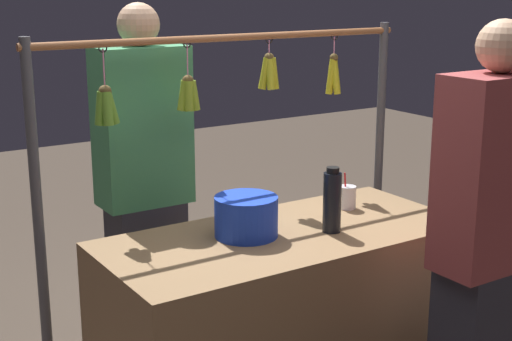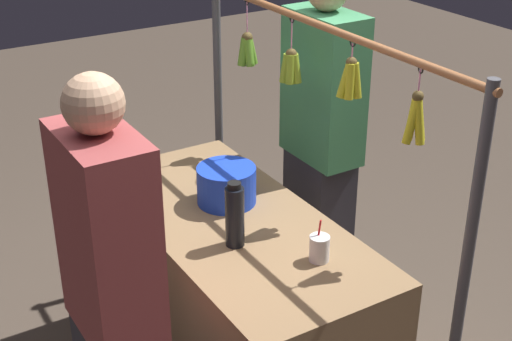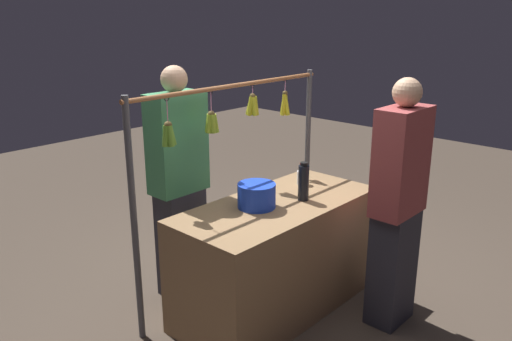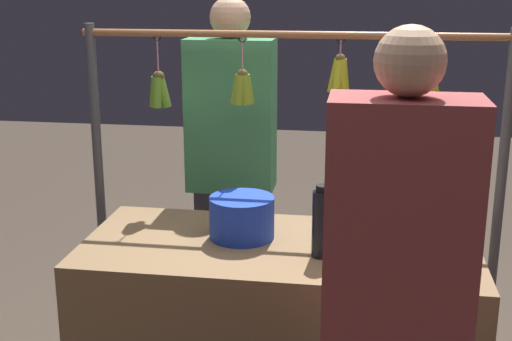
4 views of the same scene
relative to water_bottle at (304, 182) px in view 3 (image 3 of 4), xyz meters
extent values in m
plane|color=#4B3F33|center=(0.18, -0.10, -0.98)|extent=(12.00, 12.00, 0.00)
cube|color=olive|center=(0.18, -0.10, -0.56)|extent=(1.58, 0.72, 0.84)
cylinder|color=#4C4C51|center=(-0.74, -0.53, -0.14)|extent=(0.04, 0.04, 1.67)
cylinder|color=#4C4C51|center=(1.09, -0.53, -0.14)|extent=(0.04, 0.04, 1.67)
cylinder|color=#9E6038|center=(0.18, -0.53, 0.66)|extent=(1.89, 0.03, 0.03)
torus|color=black|center=(-0.42, -0.53, 0.64)|extent=(0.04, 0.02, 0.04)
cylinder|color=pink|center=(-0.42, -0.53, 0.59)|extent=(0.01, 0.01, 0.10)
sphere|color=brown|center=(-0.42, -0.53, 0.54)|extent=(0.04, 0.04, 0.04)
cylinder|color=gold|center=(-0.40, -0.53, 0.45)|extent=(0.06, 0.03, 0.18)
cylinder|color=gold|center=(-0.42, -0.51, 0.45)|extent=(0.03, 0.07, 0.18)
cylinder|color=gold|center=(-0.43, -0.53, 0.45)|extent=(0.06, 0.04, 0.18)
cylinder|color=gold|center=(-0.42, -0.54, 0.45)|extent=(0.04, 0.07, 0.18)
torus|color=black|center=(-0.03, -0.53, 0.64)|extent=(0.04, 0.01, 0.04)
cylinder|color=pink|center=(-0.03, -0.53, 0.60)|extent=(0.01, 0.01, 0.08)
sphere|color=brown|center=(-0.03, -0.53, 0.56)|extent=(0.05, 0.05, 0.05)
cylinder|color=gold|center=(-0.01, -0.53, 0.48)|extent=(0.06, 0.04, 0.15)
cylinder|color=gold|center=(-0.02, -0.51, 0.48)|extent=(0.05, 0.07, 0.15)
cylinder|color=gold|center=(-0.05, -0.51, 0.48)|extent=(0.05, 0.05, 0.15)
cylinder|color=gold|center=(-0.05, -0.54, 0.48)|extent=(0.05, 0.05, 0.15)
cylinder|color=gold|center=(-0.02, -0.55, 0.48)|extent=(0.05, 0.07, 0.15)
torus|color=black|center=(0.40, -0.53, 0.64)|extent=(0.04, 0.01, 0.04)
cylinder|color=pink|center=(0.40, -0.53, 0.56)|extent=(0.01, 0.01, 0.16)
sphere|color=brown|center=(0.40, -0.53, 0.48)|extent=(0.05, 0.05, 0.05)
cylinder|color=#8AAB29|center=(0.42, -0.53, 0.42)|extent=(0.06, 0.04, 0.14)
cylinder|color=#8AAB29|center=(0.41, -0.51, 0.42)|extent=(0.05, 0.06, 0.14)
cylinder|color=#8AAB29|center=(0.38, -0.51, 0.42)|extent=(0.05, 0.05, 0.14)
cylinder|color=#8AAB29|center=(0.37, -0.54, 0.42)|extent=(0.06, 0.05, 0.14)
cylinder|color=#8AAB29|center=(0.40, -0.55, 0.42)|extent=(0.05, 0.06, 0.14)
torus|color=black|center=(0.78, -0.53, 0.64)|extent=(0.04, 0.01, 0.04)
cylinder|color=pink|center=(0.78, -0.53, 0.55)|extent=(0.01, 0.01, 0.17)
sphere|color=brown|center=(0.78, -0.53, 0.46)|extent=(0.05, 0.05, 0.05)
cylinder|color=#659F2D|center=(0.80, -0.53, 0.39)|extent=(0.06, 0.04, 0.14)
cylinder|color=#659F2D|center=(0.78, -0.51, 0.39)|extent=(0.04, 0.06, 0.14)
cylinder|color=#659F2D|center=(0.76, -0.53, 0.39)|extent=(0.07, 0.04, 0.15)
cylinder|color=#659F2D|center=(0.78, -0.55, 0.39)|extent=(0.04, 0.07, 0.14)
cylinder|color=black|center=(0.00, 0.00, -0.01)|extent=(0.08, 0.08, 0.26)
cylinder|color=black|center=(0.00, 0.00, 0.14)|extent=(0.05, 0.05, 0.02)
cylinder|color=blue|center=(0.34, -0.15, -0.05)|extent=(0.27, 0.27, 0.17)
cylinder|color=silver|center=(-0.27, -0.22, -0.08)|extent=(0.08, 0.08, 0.11)
cylinder|color=red|center=(-0.26, -0.22, -0.05)|extent=(0.01, 0.03, 0.17)
cube|color=#2D2D38|center=(0.50, -0.79, -0.55)|extent=(0.34, 0.23, 0.85)
cube|color=#3F8C59|center=(0.50, -0.79, 0.25)|extent=(0.42, 0.23, 0.74)
sphere|color=tan|center=(0.50, -0.79, 0.71)|extent=(0.19, 0.19, 0.19)
cube|color=#2D2D38|center=(-0.25, 0.62, -0.56)|extent=(0.33, 0.23, 0.83)
cube|color=#993F3F|center=(-0.25, 0.62, 0.22)|extent=(0.42, 0.23, 0.73)
sphere|color=tan|center=(-0.25, 0.62, 0.68)|extent=(0.19, 0.19, 0.19)
camera|label=1|loc=(1.91, 2.36, 0.90)|focal=52.30mm
camera|label=2|loc=(-2.23, 1.27, 1.46)|focal=51.65mm
camera|label=3|loc=(2.84, 2.15, 1.19)|focal=36.59mm
camera|label=4|loc=(-0.13, 2.46, 0.89)|focal=48.34mm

